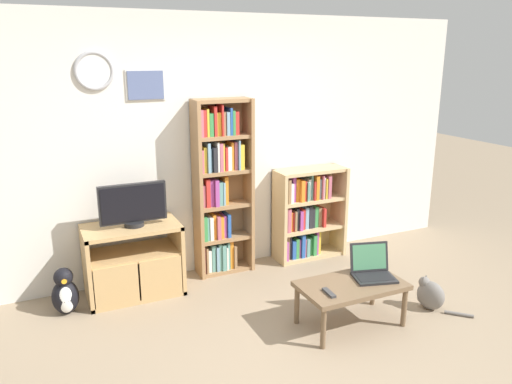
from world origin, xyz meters
The scene contains 11 objects.
ground_plane centered at (0.00, 0.00, 0.00)m, with size 18.00×18.00×0.00m, color gray.
wall_back centered at (-0.01, 2.02, 1.31)m, with size 5.89×0.09×2.60m.
tv_stand centered at (-0.95, 1.70, 0.34)m, with size 0.88×0.50×0.68m.
television centered at (-0.92, 1.69, 0.89)m, with size 0.61×0.18×0.40m.
bookshelf_tall centered at (-0.02, 1.86, 0.90)m, with size 0.58×0.25×1.80m.
bookshelf_short centered at (0.96, 1.83, 0.50)m, with size 0.80×0.32×1.01m.
coffee_table centered at (0.58, 0.38, 0.34)m, with size 0.88×0.50×0.38m.
laptop centered at (0.81, 0.43, 0.45)m, with size 0.40×0.37×0.27m.
remote_near_laptop centered at (0.30, 0.30, 0.39)m, with size 0.05×0.16×0.02m.
cat centered at (1.39, 0.31, 0.14)m, with size 0.37×0.45×0.30m.
penguin_figurine centered at (-1.58, 1.58, 0.19)m, with size 0.23×0.21×0.43m.
Camera 1 is at (-1.72, -2.71, 2.22)m, focal length 35.00 mm.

